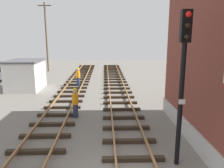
{
  "coord_description": "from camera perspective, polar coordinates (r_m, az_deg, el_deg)",
  "views": [
    {
      "loc": [
        -0.53,
        -6.33,
        4.86
      ],
      "look_at": [
        -0.02,
        8.81,
        1.58
      ],
      "focal_mm": 35.1,
      "sensor_mm": 36.0,
      "label": 1
    }
  ],
  "objects": [
    {
      "name": "signal_mast",
      "position": [
        8.19,
        17.95,
        2.75
      ],
      "size": [
        0.36,
        0.4,
        5.76
      ],
      "color": "black",
      "rests_on": "ground"
    },
    {
      "name": "parked_car_silver",
      "position": [
        27.18,
        -26.26,
        2.58
      ],
      "size": [
        4.2,
        2.04,
        1.76
      ],
      "color": "#B7B7BC",
      "rests_on": "ground"
    },
    {
      "name": "utility_pole_far",
      "position": [
        32.44,
        -16.72,
        11.78
      ],
      "size": [
        1.8,
        0.24,
        9.39
      ],
      "color": "brown",
      "rests_on": "ground"
    },
    {
      "name": "track_worker_foreground",
      "position": [
        13.52,
        -9.54,
        -4.86
      ],
      "size": [
        0.4,
        0.4,
        1.87
      ],
      "color": "#262D4C",
      "rests_on": "ground"
    },
    {
      "name": "control_hut",
      "position": [
        21.96,
        -21.59,
        2.26
      ],
      "size": [
        3.0,
        3.8,
        2.76
      ],
      "color": "silver",
      "rests_on": "ground"
    },
    {
      "name": "track_worker_distant",
      "position": [
        22.17,
        -8.8,
        1.87
      ],
      "size": [
        0.4,
        0.4,
        1.87
      ],
      "color": "#262D4C",
      "rests_on": "ground"
    }
  ]
}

